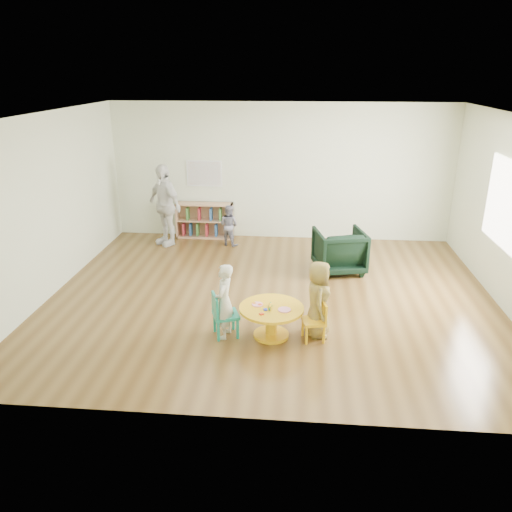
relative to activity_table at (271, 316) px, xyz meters
The scene contains 11 objects.
room 2.04m from the activity_table, 92.72° to the left, with size 7.10×7.00×2.80m.
activity_table is the anchor object (origin of this frame).
kid_chair_left 0.66m from the activity_table, behind, with size 0.42×0.42×0.61m.
kid_chair_right 0.60m from the activity_table, ahead, with size 0.35×0.35×0.55m.
bookshelf 4.46m from the activity_table, 112.21° to the left, with size 1.20×0.30×0.75m.
alphabet_poster 4.69m from the activity_table, 111.47° to the left, with size 0.74×0.01×0.54m.
armchair 2.65m from the activity_table, 66.44° to the left, with size 0.82×0.85×0.77m, color black.
child_left 0.66m from the activity_table, behind, with size 0.38×0.25×1.04m, color silver.
child_right 0.67m from the activity_table, ahead, with size 0.52×0.34×1.06m, color gold.
toddler 3.81m from the activity_table, 106.53° to the left, with size 0.41×0.32×0.84m, color #191A40.
adult_caretaker 4.36m from the activity_table, 123.44° to the left, with size 0.97×0.40×1.65m, color white.
Camera 1 is at (0.40, -7.23, 3.41)m, focal length 35.00 mm.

